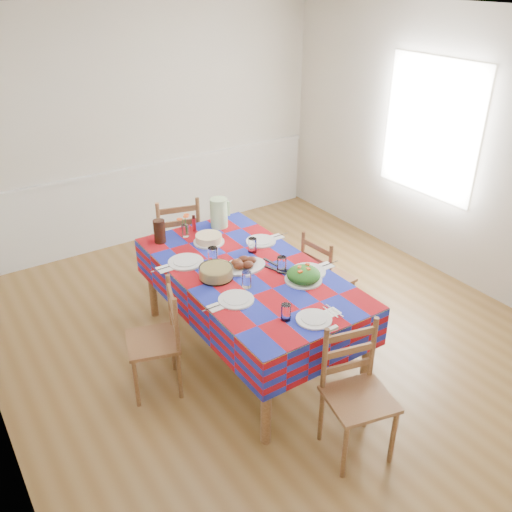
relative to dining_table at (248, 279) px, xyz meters
The scene contains 23 objects.
room 0.70m from the dining_table, 19.87° to the left, with size 4.58×5.08×2.78m.
wainscot 2.60m from the dining_table, 84.10° to the left, with size 4.41×0.06×0.92m.
window_right 2.65m from the dining_table, ahead, with size 1.40×1.40×0.00m, color white.
dining_table is the anchor object (origin of this frame).
setting_near_head 0.82m from the dining_table, 93.69° to the right, with size 0.41×0.28×0.12m.
setting_left_near 0.41m from the dining_table, 132.43° to the right, with size 0.49×0.29×0.13m.
setting_left_far 0.47m from the dining_table, 132.61° to the left, with size 0.54×0.32×0.14m.
setting_right_near 0.43m from the dining_table, 38.58° to the right, with size 0.53×0.30×0.14m.
setting_right_far 0.46m from the dining_table, 45.14° to the left, with size 0.50×0.29×0.13m.
meat_platter 0.13m from the dining_table, 100.82° to the left, with size 0.38×0.27×0.07m.
salad_platter 0.49m from the dining_table, 54.82° to the right, with size 0.30×0.30×0.12m.
pasta_bowl 0.31m from the dining_table, behind, with size 0.27×0.27×0.10m.
cake 0.61m from the dining_table, 92.70° to the left, with size 0.28×0.28×0.08m.
serving_utensils 0.25m from the dining_table, 28.31° to the right, with size 0.17×0.37×0.01m.
flower_vase 0.86m from the dining_table, 99.91° to the left, with size 0.14×0.11×0.22m.
hot_sauce 0.91m from the dining_table, 91.36° to the left, with size 0.04×0.04×0.15m, color #B40E16.
green_pitcher 0.90m from the dining_table, 75.37° to the left, with size 0.16×0.16×0.28m, color #B9E9A4.
tea_pitcher 0.95m from the dining_table, 114.20° to the left, with size 0.10×0.10×0.21m, color black.
name_card 1.01m from the dining_table, 88.55° to the right, with size 0.09×0.03×0.02m, color silver.
chair_near 1.33m from the dining_table, 89.55° to the right, with size 0.50×0.49×0.95m.
chair_far 1.32m from the dining_table, 90.51° to the left, with size 0.54×0.53×1.02m.
chair_left 0.87m from the dining_table, behind, with size 0.49×0.50×0.91m.
chair_right 0.87m from the dining_table, ahead, with size 0.42×0.43×0.90m.
Camera 1 is at (-2.32, -3.31, 2.99)m, focal length 38.00 mm.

